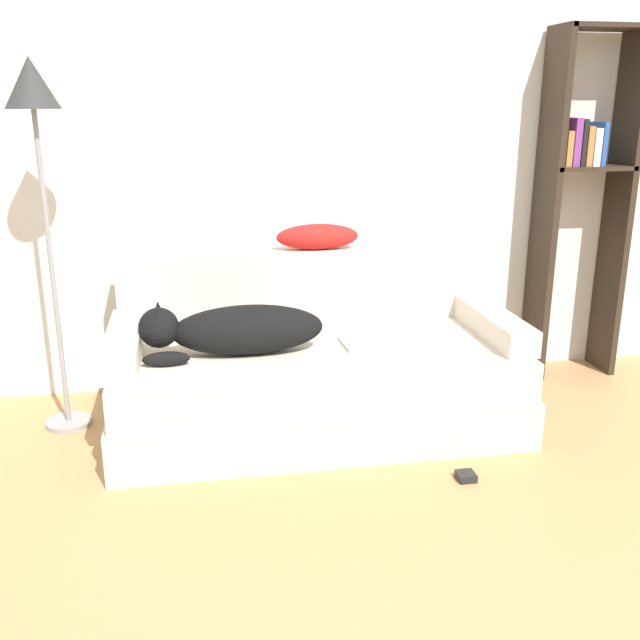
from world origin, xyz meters
The scene contains 11 objects.
wall_back centered at (0.00, 2.92, 1.35)m, with size 7.65×0.06×2.70m.
couch centered at (-0.23, 2.26, 0.20)m, with size 1.91×0.92×0.42m.
couch_backrest centered at (-0.23, 2.65, 0.61)m, with size 1.87×0.15×0.38m.
couch_arm_left centered at (-1.11, 2.26, 0.48)m, with size 0.15×0.73×0.12m.
couch_arm_right centered at (0.65, 2.26, 0.48)m, with size 0.15×0.73×0.12m.
dog centered at (-0.62, 2.19, 0.53)m, with size 0.83×0.25×0.25m.
laptop centered at (0.06, 2.22, 0.42)m, with size 0.36×0.23×0.02m.
throw_pillow centered at (-0.16, 2.64, 0.86)m, with size 0.42×0.15×0.13m.
bookshelf centered at (1.33, 2.74, 1.07)m, with size 0.47×0.26×1.90m.
floor_lamp centered at (-1.43, 2.48, 1.41)m, with size 0.23×0.23×1.70m.
power_adapter centered at (0.29, 1.62, 0.02)m, with size 0.07×0.07×0.03m.
Camera 1 is at (-0.79, -0.88, 1.51)m, focal length 40.00 mm.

